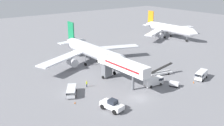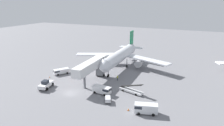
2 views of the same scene
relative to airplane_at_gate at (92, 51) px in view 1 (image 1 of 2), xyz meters
name	(u,v)px [view 1 (image 1 of 2)]	position (x,y,z in m)	size (l,w,h in m)	color
ground_plane	(140,98)	(-3.65, -27.18, -4.65)	(300.00, 300.00, 0.00)	slate
airplane_at_gate	(92,51)	(0.00, 0.00, 0.00)	(38.78, 35.08, 12.51)	silver
jet_bridge	(120,65)	(-2.29, -17.52, 0.77)	(4.11, 17.68, 7.26)	silver
pushback_tug	(112,105)	(-12.39, -27.70, -3.48)	(3.53, 5.75, 2.51)	white
belt_loader_truck	(161,72)	(11.55, -19.89, -3.87)	(7.45, 3.57, 3.37)	white
service_van_near_right	(201,75)	(18.24, -29.00, -3.31)	(5.61, 3.45, 2.38)	silver
service_van_far_right	(71,91)	(-16.16, -16.00, -3.58)	(4.66, 5.72, 1.85)	silver
service_van_rear_left	(154,81)	(4.42, -24.00, -3.42)	(5.54, 2.57, 2.16)	white
baggage_cart_mid_center	(174,84)	(8.10, -27.79, -3.90)	(2.28, 2.75, 1.34)	#38383D
ground_crew_worker_foreground	(87,84)	(-10.70, -14.20, -3.68)	(0.46, 0.46, 1.83)	#1E2333
ground_crew_worker_midground	(128,70)	(4.46, -13.16, -3.73)	(0.33, 0.33, 1.75)	#1E2333
safety_cone_alpha	(75,103)	(-17.54, -20.39, -4.41)	(0.33, 0.33, 0.51)	black
safety_cone_bravo	(194,82)	(14.31, -29.49, -4.35)	(0.41, 0.41, 0.62)	black
airplane_background	(169,29)	(50.33, 11.06, -0.19)	(34.62, 30.85, 11.76)	silver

